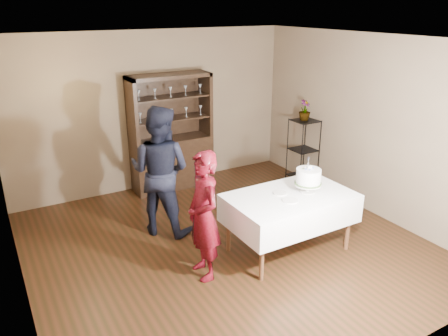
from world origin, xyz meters
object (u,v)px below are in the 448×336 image
(woman, at_px, (204,216))
(potted_plant, at_px, (305,110))
(china_hutch, at_px, (172,151))
(cake_table, at_px, (290,208))
(cake, at_px, (308,178))
(man, at_px, (160,171))
(plant_etagere, at_px, (303,150))

(woman, xyz_separation_m, potted_plant, (2.84, 1.67, 0.58))
(china_hutch, height_order, woman, china_hutch)
(china_hutch, xyz_separation_m, woman, (-0.77, -2.71, 0.12))
(china_hutch, height_order, cake_table, china_hutch)
(cake_table, height_order, potted_plant, potted_plant)
(cake_table, height_order, cake, cake)
(cake_table, distance_m, man, 1.84)
(china_hutch, xyz_separation_m, cake_table, (0.45, -2.77, -0.05))
(potted_plant, bearing_deg, man, -172.19)
(cake_table, bearing_deg, potted_plant, 46.83)
(potted_plant, bearing_deg, cake_table, -133.17)
(plant_etagere, distance_m, cake_table, 2.37)
(plant_etagere, bearing_deg, cake_table, -133.58)
(plant_etagere, height_order, woman, woman)
(plant_etagere, bearing_deg, man, -172.43)
(man, height_order, cake, man)
(cake_table, bearing_deg, man, 132.69)
(plant_etagere, xyz_separation_m, man, (-2.86, -0.38, 0.27))
(cake_table, bearing_deg, woman, 177.44)
(man, height_order, potted_plant, man)
(cake_table, bearing_deg, cake, -6.34)
(man, bearing_deg, potted_plant, -125.10)
(plant_etagere, relative_size, woman, 0.76)
(cake, bearing_deg, plant_etagere, 51.66)
(plant_etagere, height_order, cake, cake)
(woman, height_order, man, man)
(china_hutch, height_order, cake, china_hutch)
(cake_table, height_order, woman, woman)
(plant_etagere, height_order, cake_table, plant_etagere)
(man, distance_m, cake, 2.02)
(woman, bearing_deg, man, -175.48)
(plant_etagere, relative_size, potted_plant, 3.37)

